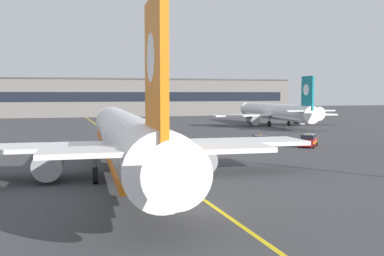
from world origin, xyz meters
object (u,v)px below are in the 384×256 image
object	(u,v)px
airliner_foreground	(126,138)
safety_cone_by_nose_gear	(112,152)
airliner_background	(276,112)
service_car_third	(308,141)
service_car_second	(260,142)

from	to	relation	value
airliner_foreground	safety_cone_by_nose_gear	size ratio (longest dim) A/B	75.34
airliner_background	service_car_third	world-z (taller)	airliner_background
airliner_foreground	service_car_second	world-z (taller)	airliner_foreground
service_car_second	safety_cone_by_nose_gear	bearing A→B (deg)	-176.41
service_car_third	safety_cone_by_nose_gear	bearing A→B (deg)	-178.14
service_car_second	service_car_third	xyz separation A→B (m)	(6.65, -0.36, 0.00)
service_car_second	safety_cone_by_nose_gear	world-z (taller)	service_car_second
airliner_background	service_car_second	size ratio (longest dim) A/B	8.12
airliner_background	service_car_second	distance (m)	40.36
airliner_background	safety_cone_by_nose_gear	xyz separation A→B (m)	(-37.83, -36.79, -2.70)
airliner_foreground	service_car_second	size ratio (longest dim) A/B	9.26
airliner_background	safety_cone_by_nose_gear	size ratio (longest dim) A/B	66.03
airliner_foreground	safety_cone_by_nose_gear	xyz separation A→B (m)	(-0.03, 14.99, -3.11)
service_car_second	airliner_background	bearing A→B (deg)	62.04
airliner_foreground	service_car_third	size ratio (longest dim) A/B	9.35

